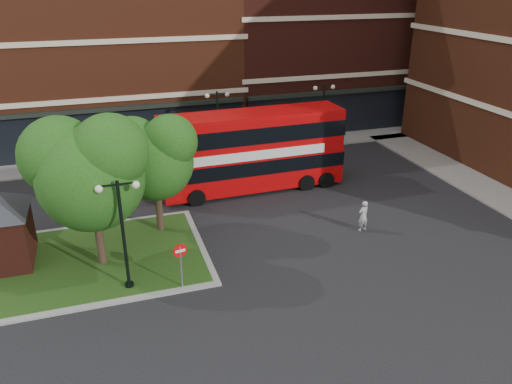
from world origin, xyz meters
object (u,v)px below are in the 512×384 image
object	(u,v)px
car_silver	(193,155)
woman	(363,216)
car_white	(243,149)
bus	(252,146)

from	to	relation	value
car_silver	woman	bearing A→B (deg)	-145.00
car_white	car_silver	bearing A→B (deg)	92.25
woman	car_silver	xyz separation A→B (m)	(-6.44, 12.61, -0.23)
bus	woman	bearing A→B (deg)	-62.61
bus	woman	xyz separation A→B (m)	(3.84, -7.03, -1.97)
bus	car_white	size ratio (longest dim) A/B	2.64
woman	bus	bearing A→B (deg)	-73.14
car_white	woman	bearing A→B (deg)	-165.22
bus	woman	size ratio (longest dim) A/B	6.71
bus	car_white	xyz separation A→B (m)	(1.03, 5.58, -2.11)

